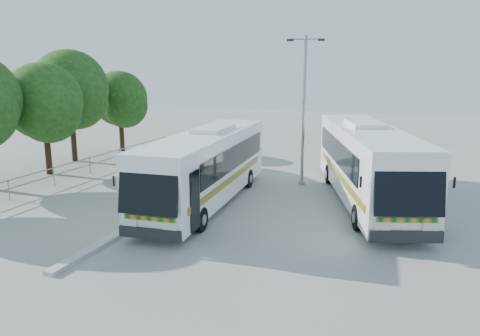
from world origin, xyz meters
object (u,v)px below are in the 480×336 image
at_px(coach_main, 207,165).
at_px(lamppost, 304,105).
at_px(tree_far_d, 71,89).
at_px(tree_far_c, 45,102).
at_px(tree_far_e, 121,99).
at_px(coach_adjacent, 367,162).

xyz_separation_m(coach_main, lamppost, (3.36, 4.89, 2.50)).
bearing_deg(lamppost, tree_far_d, 165.22).
bearing_deg(tree_far_c, tree_far_e, 93.54).
height_order(tree_far_e, coach_adjacent, tree_far_e).
distance_m(coach_adjacent, lamppost, 4.75).
bearing_deg(tree_far_e, coach_adjacent, -22.57).
distance_m(tree_far_c, tree_far_e, 8.22).
xyz_separation_m(coach_adjacent, lamppost, (-3.50, 2.13, 2.39)).
xyz_separation_m(tree_far_c, tree_far_e, (-0.51, 8.20, -0.37)).
bearing_deg(tree_far_e, coach_main, -41.94).
distance_m(tree_far_d, coach_main, 14.01).
bearing_deg(tree_far_e, lamppost, -20.33).
bearing_deg(tree_far_e, tree_far_c, -86.46).
relative_size(tree_far_c, tree_far_d, 0.88).
bearing_deg(coach_main, tree_far_e, 133.95).
height_order(coach_main, coach_adjacent, coach_adjacent).
height_order(tree_far_d, tree_far_e, tree_far_d).
height_order(tree_far_c, coach_main, tree_far_c).
bearing_deg(tree_far_c, tree_far_d, 107.83).
height_order(tree_far_e, lamppost, lamppost).
bearing_deg(coach_main, tree_far_d, 150.10).
xyz_separation_m(tree_far_d, tree_far_e, (0.68, 4.50, -0.93)).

